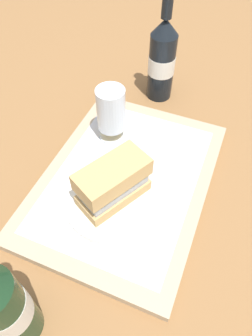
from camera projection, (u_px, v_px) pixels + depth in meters
name	position (u px, v px, depth m)	size (l,w,h in m)	color
ground_plane	(126.00, 183.00, 0.64)	(3.00, 3.00, 0.00)	olive
tray	(126.00, 180.00, 0.63)	(0.44, 0.32, 0.02)	tan
placemat	(126.00, 177.00, 0.62)	(0.38, 0.27, 0.00)	silver
plate	(113.00, 198.00, 0.58)	(0.19, 0.19, 0.01)	silver
sandwich	(114.00, 181.00, 0.55)	(0.14, 0.12, 0.08)	tan
beer_glass	(111.00, 113.00, 0.64)	(0.06, 0.06, 0.12)	silver
napkin_folded	(177.00, 147.00, 0.67)	(0.09, 0.07, 0.01)	white
beer_bottle	(162.00, 59.00, 0.74)	(0.07, 0.07, 0.27)	black
second_bottle	(2.00, 306.00, 0.39)	(0.07, 0.07, 0.27)	#19381E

